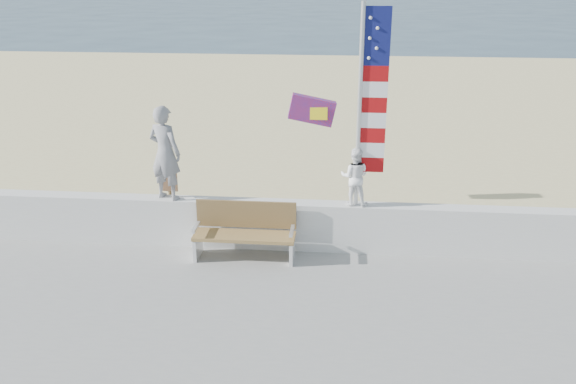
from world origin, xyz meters
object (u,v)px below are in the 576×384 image
at_px(adult, 165,153).
at_px(child, 355,177).
at_px(bench, 245,230).
at_px(flag, 367,99).

xyz_separation_m(adult, child, (3.41, 0.00, -0.34)).
distance_m(child, bench, 2.17).
bearing_deg(bench, adult, 163.10).
bearing_deg(child, bench, 19.18).
bearing_deg(flag, child, 179.90).
bearing_deg(bench, flag, 12.36).
height_order(adult, child, adult).
relative_size(adult, bench, 0.96).
distance_m(adult, bench, 2.01).
distance_m(adult, flag, 3.72).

